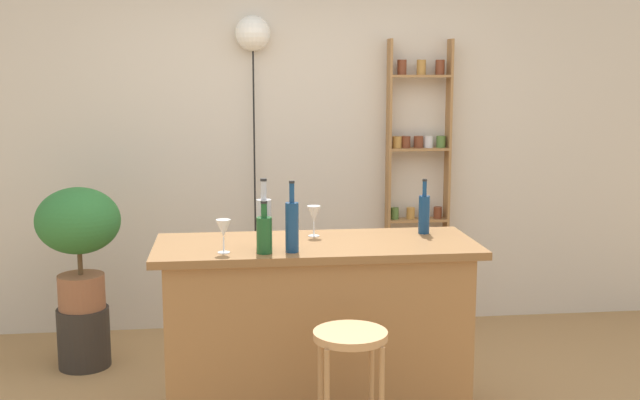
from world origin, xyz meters
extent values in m
cube|color=beige|center=(0.00, 1.95, 1.40)|extent=(6.40, 0.10, 2.80)
cube|color=olive|center=(0.00, 0.30, 0.46)|extent=(1.52, 0.60, 0.92)
cube|color=brown|center=(0.00, 0.30, 0.94)|extent=(1.65, 0.65, 0.04)
cylinder|color=#997047|center=(0.20, -0.24, 0.33)|extent=(0.02, 0.02, 0.67)
cylinder|color=tan|center=(0.08, -0.35, 0.68)|extent=(0.33, 0.33, 0.03)
cube|color=#9E7042|center=(0.69, 1.82, 1.03)|extent=(0.02, 0.12, 2.05)
cube|color=#9E7042|center=(1.12, 1.82, 1.03)|extent=(0.02, 0.12, 2.05)
cube|color=#9E7042|center=(0.91, 1.82, 0.26)|extent=(0.41, 0.12, 0.02)
cylinder|color=beige|center=(0.78, 1.81, 0.30)|extent=(0.07, 0.07, 0.08)
cylinder|color=#4C7033|center=(0.90, 1.83, 0.30)|extent=(0.07, 0.07, 0.08)
cylinder|color=#994C23|center=(1.05, 1.82, 0.30)|extent=(0.07, 0.07, 0.08)
cube|color=#9E7042|center=(0.91, 1.82, 0.77)|extent=(0.41, 0.12, 0.02)
cylinder|color=#4C7033|center=(0.74, 1.83, 0.82)|extent=(0.06, 0.06, 0.08)
cylinder|color=#AD7A38|center=(0.86, 1.82, 0.82)|extent=(0.06, 0.06, 0.08)
cylinder|color=beige|center=(0.95, 1.82, 0.82)|extent=(0.06, 0.06, 0.08)
cylinder|color=brown|center=(1.06, 1.82, 0.82)|extent=(0.06, 0.06, 0.08)
cube|color=#9E7042|center=(0.91, 1.82, 1.28)|extent=(0.41, 0.12, 0.02)
cylinder|color=#AD7A38|center=(0.75, 1.82, 1.33)|extent=(0.07, 0.07, 0.08)
cylinder|color=brown|center=(0.81, 1.83, 1.33)|extent=(0.07, 0.07, 0.08)
cylinder|color=brown|center=(0.91, 1.83, 1.33)|extent=(0.07, 0.07, 0.08)
cylinder|color=silver|center=(0.98, 1.82, 1.33)|extent=(0.07, 0.07, 0.08)
cylinder|color=#4C7033|center=(1.07, 1.82, 1.33)|extent=(0.07, 0.07, 0.08)
cube|color=#9E7042|center=(0.91, 1.82, 1.80)|extent=(0.41, 0.12, 0.02)
cylinder|color=brown|center=(0.78, 1.82, 1.86)|extent=(0.06, 0.06, 0.10)
cylinder|color=#AD7A38|center=(0.91, 1.81, 1.86)|extent=(0.06, 0.06, 0.10)
cylinder|color=brown|center=(1.05, 1.82, 1.86)|extent=(0.06, 0.06, 0.10)
cylinder|color=#2D2823|center=(-1.36, 1.22, 0.19)|extent=(0.32, 0.32, 0.38)
cylinder|color=#935B3D|center=(-1.36, 1.22, 0.48)|extent=(0.28, 0.28, 0.21)
cylinder|color=brown|center=(-1.36, 1.22, 0.67)|extent=(0.03, 0.03, 0.16)
ellipsoid|color=#2D7033|center=(-1.36, 1.22, 0.93)|extent=(0.51, 0.46, 0.41)
cylinder|color=navy|center=(-0.14, 0.10, 1.08)|extent=(0.07, 0.07, 0.24)
cylinder|color=navy|center=(-0.14, 0.10, 1.25)|extent=(0.02, 0.02, 0.09)
cylinder|color=black|center=(-0.14, 0.10, 1.30)|extent=(0.03, 0.03, 0.01)
cylinder|color=#194C23|center=(-0.27, 0.09, 1.05)|extent=(0.08, 0.08, 0.18)
cylinder|color=#194C23|center=(-0.27, 0.09, 1.17)|extent=(0.03, 0.03, 0.07)
cylinder|color=black|center=(-0.27, 0.09, 1.21)|extent=(0.03, 0.03, 0.01)
cylinder|color=#B2B2B7|center=(-0.27, 0.23, 1.08)|extent=(0.08, 0.08, 0.24)
cylinder|color=#B2B2B7|center=(-0.27, 0.23, 1.25)|extent=(0.03, 0.03, 0.09)
cylinder|color=black|center=(-0.27, 0.23, 1.30)|extent=(0.03, 0.03, 0.01)
cylinder|color=navy|center=(0.61, 0.46, 1.06)|extent=(0.06, 0.06, 0.21)
cylinder|color=navy|center=(0.61, 0.46, 1.20)|extent=(0.02, 0.02, 0.08)
cylinder|color=black|center=(0.61, 0.46, 1.25)|extent=(0.03, 0.03, 0.01)
cylinder|color=silver|center=(0.01, 0.46, 0.96)|extent=(0.06, 0.06, 0.00)
cylinder|color=silver|center=(0.01, 0.46, 1.00)|extent=(0.01, 0.01, 0.08)
cone|color=silver|center=(0.01, 0.46, 1.08)|extent=(0.07, 0.07, 0.08)
cylinder|color=silver|center=(-0.47, 0.12, 0.96)|extent=(0.06, 0.06, 0.00)
cylinder|color=silver|center=(-0.47, 0.12, 1.00)|extent=(0.01, 0.01, 0.08)
cone|color=silver|center=(-0.47, 0.12, 1.08)|extent=(0.07, 0.07, 0.08)
cylinder|color=black|center=(-0.26, 1.84, 1.04)|extent=(0.01, 0.01, 2.09)
sphere|color=white|center=(-0.26, 1.84, 2.09)|extent=(0.24, 0.24, 0.24)
camera|label=1|loc=(-0.44, -3.60, 1.82)|focal=43.85mm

